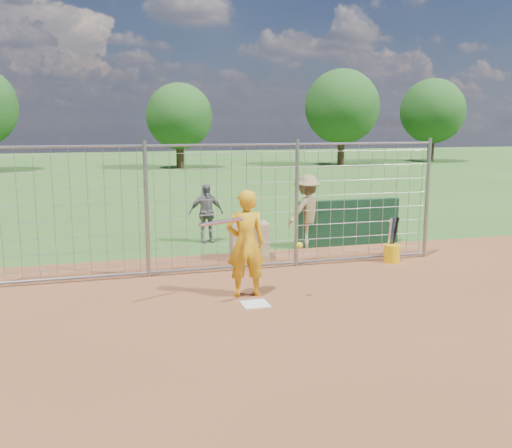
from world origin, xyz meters
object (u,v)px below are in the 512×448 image
object	(u,v)px
bystander_c	(307,211)
equipment_bin	(249,241)
batter	(246,244)
bucket_with_bats	(392,251)
bystander_b	(206,213)

from	to	relation	value
bystander_c	equipment_bin	size ratio (longest dim) A/B	2.16
batter	bystander_c	world-z (taller)	batter
bystander_c	batter	bearing A→B (deg)	32.14
batter	equipment_bin	bearing A→B (deg)	-102.93
batter	bucket_with_bats	distance (m)	3.93
equipment_bin	bucket_with_bats	world-z (taller)	bucket_with_bats
batter	bystander_b	bearing A→B (deg)	-88.97
bucket_with_bats	batter	bearing A→B (deg)	-158.03
bystander_b	bucket_with_bats	world-z (taller)	bystander_b
batter	bucket_with_bats	xyz separation A→B (m)	(3.59, 1.45, -0.67)
bystander_c	bucket_with_bats	xyz separation A→B (m)	(1.21, -1.88, -0.62)
bystander_c	equipment_bin	world-z (taller)	bystander_c
bystander_c	bucket_with_bats	distance (m)	2.32
bucket_with_bats	bystander_b	bearing A→B (deg)	137.57
bystander_b	bystander_c	distance (m)	2.49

